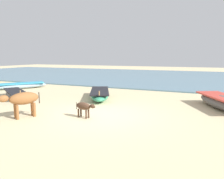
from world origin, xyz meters
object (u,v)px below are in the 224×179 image
fishing_boat_6 (15,94)px  fishing_boat_3 (100,94)px  fishing_boat_2 (19,86)px  fishing_boat_1 (224,102)px  calf_near_dark (84,107)px  cow_adult_brown (23,99)px

fishing_boat_6 → fishing_boat_3: bearing=53.0°
fishing_boat_2 → fishing_boat_6: 3.48m
fishing_boat_1 → calf_near_dark: bearing=-81.7°
fishing_boat_3 → cow_adult_brown: 4.42m
fishing_boat_2 → fishing_boat_1: bearing=124.3°
fishing_boat_1 → cow_adult_brown: (-6.92, -4.34, 0.38)m
fishing_boat_2 → fishing_boat_6: (2.40, -2.52, -0.00)m
fishing_boat_3 → cow_adult_brown: bearing=-38.8°
fishing_boat_1 → fishing_boat_2: (-12.64, 0.84, -0.07)m
fishing_boat_1 → fishing_boat_2: fishing_boat_1 is taller
fishing_boat_6 → cow_adult_brown: 4.29m
fishing_boat_6 → fishing_boat_1: bearing=41.9°
cow_adult_brown → calf_near_dark: 2.25m
cow_adult_brown → fishing_boat_2: bearing=-105.2°
fishing_boat_3 → calf_near_dark: 3.58m
fishing_boat_2 → fishing_boat_3: (6.74, -0.91, 0.03)m
fishing_boat_1 → fishing_boat_3: (-5.90, -0.06, -0.05)m
fishing_boat_2 → fishing_boat_6: bearing=81.7°
fishing_boat_6 → calf_near_dark: fishing_boat_6 is taller
calf_near_dark → fishing_boat_2: bearing=160.5°
cow_adult_brown → calf_near_dark: (2.07, 0.86, -0.27)m
fishing_boat_2 → cow_adult_brown: 7.74m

